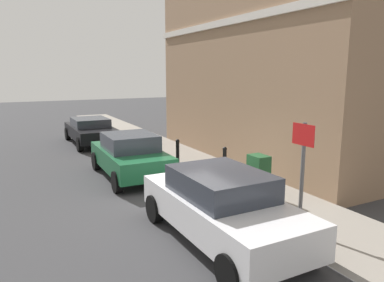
{
  "coord_description": "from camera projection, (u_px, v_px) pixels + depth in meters",
  "views": [
    {
      "loc": [
        -4.04,
        -8.02,
        3.42
      ],
      "look_at": [
        1.4,
        2.45,
        1.2
      ],
      "focal_mm": 33.91,
      "sensor_mm": 36.0,
      "label": 1
    }
  ],
  "objects": [
    {
      "name": "ground",
      "position": [
        188.0,
        206.0,
        9.46
      ],
      "size": [
        80.0,
        80.0,
        0.0
      ],
      "primitive_type": "plane",
      "color": "#38383A"
    },
    {
      "name": "sidewalk",
      "position": [
        167.0,
        152.0,
        15.61
      ],
      "size": [
        2.3,
        30.0,
        0.15
      ],
      "primitive_type": "cube",
      "color": "gray",
      "rests_on": "ground"
    },
    {
      "name": "corner_building",
      "position": [
        296.0,
        65.0,
        14.69
      ],
      "size": [
        6.93,
        10.71,
        7.46
      ],
      "color": "#937256",
      "rests_on": "ground"
    },
    {
      "name": "car_white",
      "position": [
        221.0,
        205.0,
        7.38
      ],
      "size": [
        1.92,
        4.25,
        1.48
      ],
      "rotation": [
        0.0,
        0.0,
        1.58
      ],
      "color": "silver",
      "rests_on": "ground"
    },
    {
      "name": "car_green",
      "position": [
        130.0,
        155.0,
        12.0
      ],
      "size": [
        1.94,
        3.97,
        1.45
      ],
      "rotation": [
        0.0,
        0.0,
        1.55
      ],
      "color": "#195933",
      "rests_on": "ground"
    },
    {
      "name": "car_black",
      "position": [
        91.0,
        130.0,
        17.69
      ],
      "size": [
        1.92,
        4.36,
        1.26
      ],
      "rotation": [
        0.0,
        0.0,
        1.57
      ],
      "color": "black",
      "rests_on": "ground"
    },
    {
      "name": "utility_cabinet",
      "position": [
        258.0,
        178.0,
        9.6
      ],
      "size": [
        0.46,
        0.61,
        1.15
      ],
      "color": "#1E4C28",
      "rests_on": "sidewalk"
    },
    {
      "name": "bollard_near_cabinet",
      "position": [
        225.0,
        162.0,
        11.22
      ],
      "size": [
        0.14,
        0.14,
        1.04
      ],
      "color": "black",
      "rests_on": "sidewalk"
    },
    {
      "name": "bollard_far_kerb",
      "position": [
        178.0,
        153.0,
        12.5
      ],
      "size": [
        0.14,
        0.14,
        1.04
      ],
      "color": "black",
      "rests_on": "sidewalk"
    },
    {
      "name": "street_sign",
      "position": [
        303.0,
        161.0,
        7.38
      ],
      "size": [
        0.08,
        0.6,
        2.3
      ],
      "color": "#59595B",
      "rests_on": "sidewalk"
    }
  ]
}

